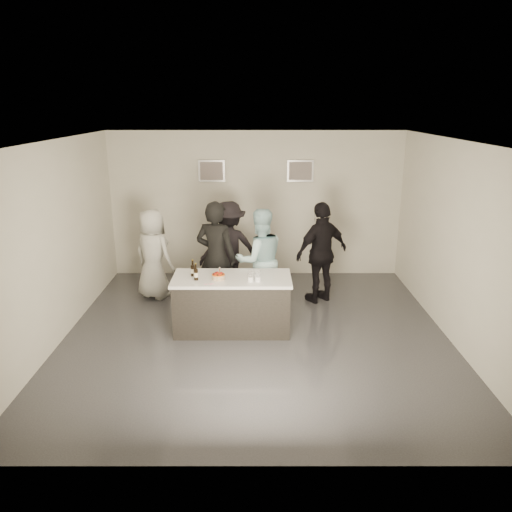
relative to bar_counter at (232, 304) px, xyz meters
name	(u,v)px	position (x,y,z in m)	size (l,w,h in m)	color
floor	(256,335)	(0.38, -0.19, -0.45)	(6.00, 6.00, 0.00)	#3D3D42
ceiling	(256,141)	(0.38, -0.19, 2.55)	(6.00, 6.00, 0.00)	white
wall_back	(256,205)	(0.38, 2.81, 1.05)	(6.00, 0.04, 3.00)	silver
wall_front	(256,331)	(0.38, -3.19, 1.05)	(6.00, 0.04, 3.00)	silver
wall_left	(56,243)	(-2.62, -0.19, 1.05)	(0.04, 6.00, 3.00)	silver
wall_right	(456,243)	(3.38, -0.19, 1.05)	(0.04, 6.00, 3.00)	silver
picture_left	(212,171)	(-0.52, 2.78, 1.75)	(0.54, 0.04, 0.44)	#B2B2B7
picture_right	(300,171)	(1.28, 2.78, 1.75)	(0.54, 0.04, 0.44)	#B2B2B7
bar_counter	(232,304)	(0.00, 0.00, 0.00)	(1.86, 0.86, 0.90)	white
cake	(218,277)	(-0.20, -0.11, 0.49)	(0.20, 0.20, 0.07)	orange
beer_bottle_a	(193,268)	(-0.61, 0.05, 0.58)	(0.07, 0.07, 0.26)	black
beer_bottle_b	(196,272)	(-0.54, -0.14, 0.58)	(0.07, 0.07, 0.26)	black
tumbler_cluster	(254,276)	(0.35, -0.05, 0.49)	(0.19, 0.40, 0.08)	orange
candles	(211,284)	(-0.30, -0.33, 0.45)	(0.24, 0.08, 0.01)	pink
person_main_black	(216,258)	(-0.30, 0.77, 0.53)	(0.72, 0.47, 1.96)	black
person_main_blue	(260,260)	(0.45, 0.85, 0.46)	(0.88, 0.69, 1.82)	#AAD7DF
person_guest_left	(153,254)	(-1.52, 1.44, 0.39)	(0.82, 0.54, 1.68)	silver
person_guest_right	(322,253)	(1.57, 1.25, 0.48)	(1.09, 0.45, 1.85)	black
person_guest_back	(229,247)	(-0.13, 1.74, 0.43)	(1.14, 0.66, 1.77)	black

